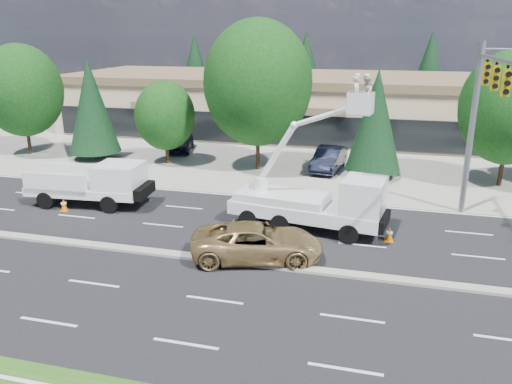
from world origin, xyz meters
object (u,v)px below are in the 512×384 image
(utility_pickup, at_px, (95,188))
(signal_mast, at_px, (483,106))
(minivan, at_px, (257,242))
(bucket_truck, at_px, (320,198))

(utility_pickup, bearing_deg, signal_mast, 1.11)
(utility_pickup, bearing_deg, minivan, -27.46)
(bucket_truck, bearing_deg, minivan, -109.94)
(signal_mast, bearing_deg, utility_pickup, -174.68)
(utility_pickup, relative_size, bucket_truck, 0.85)
(bucket_truck, height_order, minivan, bucket_truck)
(signal_mast, relative_size, utility_pickup, 1.53)
(minivan, bearing_deg, bucket_truck, -42.88)
(signal_mast, height_order, minivan, signal_mast)
(utility_pickup, height_order, bucket_truck, bucket_truck)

